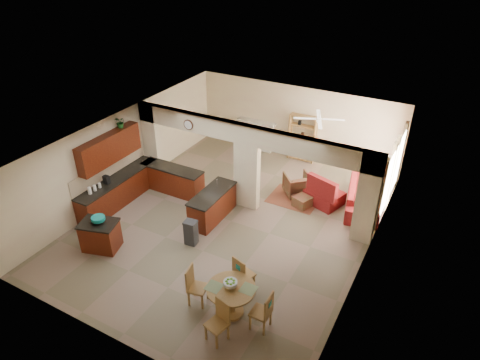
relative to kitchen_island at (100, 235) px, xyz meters
The scene contains 39 objects.
floor 3.82m from the kitchen_island, 47.99° to the left, with size 10.00×10.00×0.00m, color #7A6554.
ceiling 4.48m from the kitchen_island, 47.99° to the left, with size 10.00×10.00×0.00m, color white.
wall_back 8.28m from the kitchen_island, 71.99° to the left, with size 8.00×8.00×0.00m, color beige.
wall_front 3.48m from the kitchen_island, 40.55° to the right, with size 8.00×8.00×0.00m, color beige.
wall_left 3.32m from the kitchen_island, 117.29° to the left, with size 10.00×10.00×0.00m, color beige.
wall_right 7.19m from the kitchen_island, 23.34° to the left, with size 10.00×10.00×0.00m, color beige.
partition_left_pier 4.11m from the kitchen_island, 106.83° to the left, with size 0.60×0.25×2.80m, color beige.
partition_center_pier 4.64m from the kitchen_island, 56.37° to the left, with size 0.80×0.25×2.20m, color beige.
partition_right_pier 7.38m from the kitchen_island, 31.49° to the left, with size 0.60×0.25×2.80m, color beige.
partition_header 5.04m from the kitchen_island, 56.37° to the left, with size 8.00×0.25×0.60m, color beige.
kitchen_counter 2.67m from the kitchen_island, 105.56° to the left, with size 2.52×3.29×1.48m.
upper_cabinets 2.82m from the kitchen_island, 122.25° to the left, with size 0.35×2.40×0.90m, color #3F0D07.
peninsula 3.34m from the kitchen_island, 54.37° to the left, with size 0.70×1.85×0.91m.
wall_clock 4.23m from the kitchen_island, 81.59° to the left, with size 0.34×0.34×0.03m, color #4D2A19.
rug 6.20m from the kitchen_island, 52.76° to the left, with size 1.60×1.30×0.01m, color brown.
fireplace 7.72m from the kitchen_island, 82.98° to the left, with size 1.60×0.35×1.20m.
shelving_unit 8.19m from the kitchen_island, 69.27° to the left, with size 1.00×0.32×1.80m, color brown.
window_a 8.32m from the kitchen_island, 38.19° to the left, with size 0.02×0.90×1.90m, color white.
window_b 9.46m from the kitchen_island, 46.33° to the left, with size 0.02×0.90×1.90m, color white.
glazed_door 8.86m from the kitchen_island, 42.53° to the left, with size 0.02×0.70×2.10m, color white.
drape_a_left 7.93m from the kitchen_island, 34.95° to the left, with size 0.10×0.28×2.30m, color #3B1D17.
drape_a_right 8.67m from the kitchen_island, 41.48° to the left, with size 0.10×0.28×2.30m, color #3B1D17.
drape_b_left 9.01m from the kitchen_island, 43.87° to the left, with size 0.10×0.28×2.30m, color #3B1D17.
drape_b_right 9.88m from the kitchen_island, 48.91° to the left, with size 0.10×0.28×2.30m, color #3B1D17.
ceiling_fan 7.40m from the kitchen_island, 55.23° to the left, with size 1.00×1.00×0.10m, color white.
kitchen_island is the anchor object (origin of this frame).
teal_bowl 0.52m from the kitchen_island, 81.69° to the left, with size 0.37×0.37×0.17m, color #13847E.
trash_can 2.48m from the kitchen_island, 33.35° to the left, with size 0.33×0.28×0.70m, color #29292B.
dining_table 4.33m from the kitchen_island, ahead, with size 1.13×1.13×0.77m.
fruit_bowl 4.31m from the kitchen_island, ahead, with size 0.32×0.32×0.17m, color #56A423.
sofa 8.10m from the kitchen_island, 43.83° to the left, with size 1.00×2.57×0.75m, color maroon.
chaise 6.96m from the kitchen_island, 47.77° to the left, with size 1.09×0.89×0.44m, color maroon.
armchair 6.41m from the kitchen_island, 54.84° to the left, with size 0.79×0.81×0.74m, color maroon.
ottoman 6.21m from the kitchen_island, 48.17° to the left, with size 0.49×0.49×0.36m, color maroon.
plant 3.62m from the kitchen_island, 115.77° to the left, with size 0.33×0.28×0.36m, color #134A15.
chair_north 4.22m from the kitchen_island, ahead, with size 0.53×0.53×1.02m.
chair_east 5.20m from the kitchen_island, ahead, with size 0.43×0.42×1.02m.
chair_south 4.57m from the kitchen_island, 12.99° to the right, with size 0.52×0.52×1.02m.
chair_west 3.42m from the kitchen_island, ahead, with size 0.49×0.49×1.02m.
Camera 1 is at (5.32, -9.19, 7.74)m, focal length 32.00 mm.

